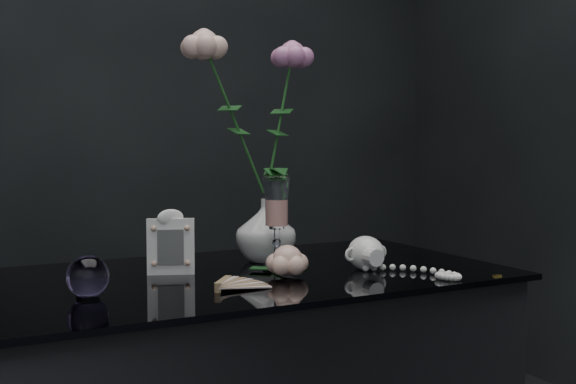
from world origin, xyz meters
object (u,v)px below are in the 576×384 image
wine_glass (277,223)px  paperweight (88,276)px  vase (266,230)px  pearl_jar (366,252)px  loose_rose (287,261)px  picture_frame (171,242)px

wine_glass → paperweight: (-0.41, -0.09, -0.06)m
vase → paperweight: bearing=-156.1°
pearl_jar → paperweight: bearing=-178.4°
paperweight → loose_rose: size_ratio=0.39×
wine_glass → picture_frame: wine_glass is taller
picture_frame → loose_rose: size_ratio=0.71×
vase → pearl_jar: (0.14, -0.19, -0.03)m
wine_glass → picture_frame: size_ratio=1.47×
vase → wine_glass: wine_glass is taller
pearl_jar → vase: bearing=129.1°
wine_glass → loose_rose: bearing=-102.8°
picture_frame → loose_rose: 0.24m
vase → paperweight: (-0.43, -0.19, -0.03)m
picture_frame → pearl_jar: bearing=2.2°
picture_frame → loose_rose: bearing=-12.1°
vase → pearl_jar: 0.24m
paperweight → pearl_jar: pearl_jar is taller
wine_glass → paperweight: size_ratio=2.67×
vase → loose_rose: 0.19m
paperweight → pearl_jar: bearing=0.2°
wine_glass → picture_frame: (-0.22, 0.04, -0.03)m
picture_frame → pearl_jar: picture_frame is taller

